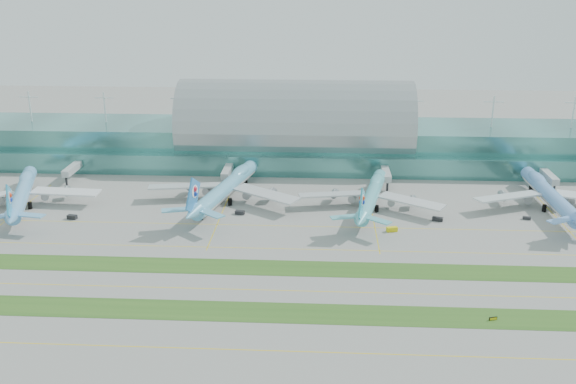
# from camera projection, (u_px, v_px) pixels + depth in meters

# --- Properties ---
(ground) EXTENTS (700.00, 700.00, 0.00)m
(ground) POSITION_uv_depth(u_px,v_px,m) (279.00, 271.00, 216.25)
(ground) COLOR gray
(ground) RESTS_ON ground
(terminal) EXTENTS (340.00, 69.10, 36.00)m
(terminal) POSITION_uv_depth(u_px,v_px,m) (296.00, 136.00, 333.01)
(terminal) COLOR #3D7A75
(terminal) RESTS_ON ground
(grass_strip_near) EXTENTS (420.00, 12.00, 0.08)m
(grass_strip_near) POSITION_uv_depth(u_px,v_px,m) (273.00, 313.00, 189.84)
(grass_strip_near) COLOR #2D591E
(grass_strip_near) RESTS_ON ground
(grass_strip_far) EXTENTS (420.00, 12.00, 0.08)m
(grass_strip_far) POSITION_uv_depth(u_px,v_px,m) (280.00, 268.00, 218.13)
(grass_strip_far) COLOR #2D591E
(grass_strip_far) RESTS_ON ground
(taxiline_a) EXTENTS (420.00, 0.35, 0.01)m
(taxiline_a) POSITION_uv_depth(u_px,v_px,m) (267.00, 351.00, 170.99)
(taxiline_a) COLOR yellow
(taxiline_a) RESTS_ON ground
(taxiline_b) EXTENTS (420.00, 0.35, 0.01)m
(taxiline_b) POSITION_uv_depth(u_px,v_px,m) (276.00, 290.00, 203.05)
(taxiline_b) COLOR yellow
(taxiline_b) RESTS_ON ground
(taxiline_c) EXTENTS (420.00, 0.35, 0.01)m
(taxiline_c) POSITION_uv_depth(u_px,v_px,m) (283.00, 249.00, 233.22)
(taxiline_c) COLOR yellow
(taxiline_c) RESTS_ON ground
(taxiline_d) EXTENTS (420.00, 0.35, 0.01)m
(taxiline_d) POSITION_uv_depth(u_px,v_px,m) (286.00, 226.00, 253.97)
(taxiline_d) COLOR yellow
(taxiline_d) RESTS_ON ground
(airliner_a) EXTENTS (62.35, 72.39, 20.48)m
(airliner_a) POSITION_uv_depth(u_px,v_px,m) (22.00, 192.00, 273.32)
(airliner_a) COLOR #64A6DC
(airliner_a) RESTS_ON ground
(airliner_b) EXTENTS (67.94, 78.29, 21.77)m
(airliner_b) POSITION_uv_depth(u_px,v_px,m) (227.00, 187.00, 278.96)
(airliner_b) COLOR #5FAED1
(airliner_b) RESTS_ON ground
(airliner_c) EXTENTS (61.07, 70.23, 19.47)m
(airliner_c) POSITION_uv_depth(u_px,v_px,m) (372.00, 195.00, 271.18)
(airliner_c) COLOR #59B9C5
(airliner_c) RESTS_ON ground
(airliner_d) EXTENTS (66.31, 75.13, 20.71)m
(airliner_d) POSITION_uv_depth(u_px,v_px,m) (549.00, 194.00, 270.90)
(airliner_d) COLOR #699FE8
(airliner_d) RESTS_ON ground
(gse_b) EXTENTS (4.08, 2.68, 1.68)m
(gse_b) POSITION_uv_depth(u_px,v_px,m) (72.00, 217.00, 260.69)
(gse_b) COLOR black
(gse_b) RESTS_ON ground
(gse_c) EXTENTS (4.02, 1.92, 1.71)m
(gse_c) POSITION_uv_depth(u_px,v_px,m) (198.00, 217.00, 260.35)
(gse_c) COLOR black
(gse_c) RESTS_ON ground
(gse_d) EXTENTS (4.16, 2.60, 1.53)m
(gse_d) POSITION_uv_depth(u_px,v_px,m) (240.00, 213.00, 265.75)
(gse_d) COLOR black
(gse_d) RESTS_ON ground
(gse_e) EXTENTS (4.51, 2.88, 1.80)m
(gse_e) POSITION_uv_depth(u_px,v_px,m) (392.00, 229.00, 248.30)
(gse_e) COLOR yellow
(gse_e) RESTS_ON ground
(gse_f) EXTENTS (4.54, 2.94, 1.54)m
(gse_f) POSITION_uv_depth(u_px,v_px,m) (438.00, 219.00, 258.74)
(gse_f) COLOR black
(gse_f) RESTS_ON ground
(gse_g) EXTENTS (3.39, 2.13, 1.19)m
(gse_g) POSITION_uv_depth(u_px,v_px,m) (527.00, 218.00, 260.28)
(gse_g) COLOR black
(gse_g) RESTS_ON ground
(taxiway_sign_east) EXTENTS (2.49, 0.88, 1.06)m
(taxiway_sign_east) POSITION_uv_depth(u_px,v_px,m) (493.00, 319.00, 185.57)
(taxiway_sign_east) COLOR black
(taxiway_sign_east) RESTS_ON ground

